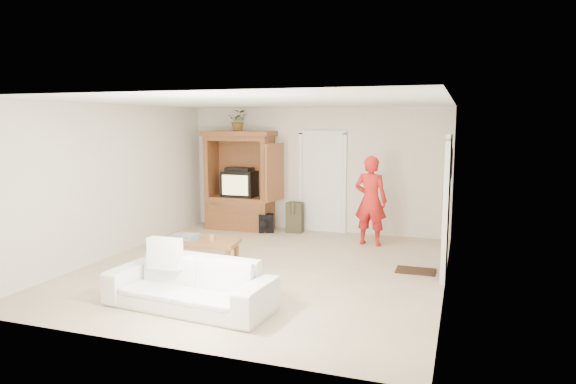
% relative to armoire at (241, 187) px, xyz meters
% --- Properties ---
extents(floor, '(6.00, 6.00, 0.00)m').
position_rel_armoire_xyz_m(floor, '(1.58, -2.66, -0.91)').
color(floor, tan).
rests_on(floor, ground).
extents(ceiling, '(6.00, 6.00, 0.00)m').
position_rel_armoire_xyz_m(ceiling, '(1.58, -2.66, 1.69)').
color(ceiling, white).
rests_on(ceiling, floor).
extents(wall_back, '(5.50, 0.00, 5.50)m').
position_rel_armoire_xyz_m(wall_back, '(1.58, 0.34, 0.39)').
color(wall_back, silver).
rests_on(wall_back, floor).
extents(wall_front, '(5.50, 0.00, 5.50)m').
position_rel_armoire_xyz_m(wall_front, '(1.58, -5.66, 0.39)').
color(wall_front, silver).
rests_on(wall_front, floor).
extents(wall_left, '(0.00, 6.00, 6.00)m').
position_rel_armoire_xyz_m(wall_left, '(-1.17, -2.66, 0.39)').
color(wall_left, silver).
rests_on(wall_left, floor).
extents(wall_right, '(0.00, 6.00, 6.00)m').
position_rel_armoire_xyz_m(wall_right, '(4.33, -2.66, 0.39)').
color(wall_right, silver).
rests_on(wall_right, floor).
extents(armoire, '(1.82, 1.14, 2.10)m').
position_rel_armoire_xyz_m(armoire, '(0.00, 0.00, 0.00)').
color(armoire, brown).
rests_on(armoire, floor).
extents(door_back, '(0.85, 0.05, 2.04)m').
position_rel_armoire_xyz_m(door_back, '(1.73, 0.31, 0.11)').
color(door_back, white).
rests_on(door_back, floor).
extents(doorway_right, '(0.05, 0.90, 2.04)m').
position_rel_armoire_xyz_m(doorway_right, '(4.30, -2.06, 0.11)').
color(doorway_right, black).
rests_on(doorway_right, floor).
extents(framed_picture, '(0.03, 0.60, 0.48)m').
position_rel_armoire_xyz_m(framed_picture, '(4.31, -0.76, 0.69)').
color(framed_picture, black).
rests_on(framed_picture, wall_right).
extents(doormat, '(0.60, 0.40, 0.02)m').
position_rel_armoire_xyz_m(doormat, '(3.88, -2.06, -0.90)').
color(doormat, '#382316').
rests_on(doormat, floor).
extents(plant, '(0.45, 0.41, 0.44)m').
position_rel_armoire_xyz_m(plant, '(-0.02, -0.03, 1.41)').
color(plant, '#4C7238').
rests_on(plant, armoire).
extents(man, '(0.65, 0.47, 1.68)m').
position_rel_armoire_xyz_m(man, '(2.90, -0.56, -0.07)').
color(man, red).
rests_on(man, floor).
extents(sofa, '(2.18, 1.01, 0.62)m').
position_rel_armoire_xyz_m(sofa, '(1.35, -4.58, -0.60)').
color(sofa, silver).
rests_on(sofa, floor).
extents(coffee_table, '(1.24, 0.81, 0.43)m').
position_rel_armoire_xyz_m(coffee_table, '(0.62, -2.92, -0.53)').
color(coffee_table, '#915E32').
rests_on(coffee_table, floor).
extents(towel, '(0.39, 0.29, 0.08)m').
position_rel_armoire_xyz_m(towel, '(0.32, -2.92, -0.44)').
color(towel, '#CD4451').
rests_on(towel, coffee_table).
extents(candle, '(0.08, 0.08, 0.10)m').
position_rel_armoire_xyz_m(candle, '(0.78, -2.87, -0.43)').
color(candle, tan).
rests_on(candle, coffee_table).
extents(backpack_black, '(0.36, 0.29, 0.39)m').
position_rel_armoire_xyz_m(backpack_black, '(0.67, -0.24, -0.71)').
color(backpack_black, black).
rests_on(backpack_black, floor).
extents(backpack_olive, '(0.35, 0.26, 0.63)m').
position_rel_armoire_xyz_m(backpack_olive, '(1.22, 0.01, -0.59)').
color(backpack_olive, '#47442B').
rests_on(backpack_olive, floor).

